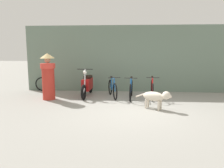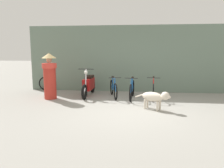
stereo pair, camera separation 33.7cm
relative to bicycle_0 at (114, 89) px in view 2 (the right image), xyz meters
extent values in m
plane|color=gray|center=(0.75, -1.89, -0.33)|extent=(60.00, 60.00, 0.00)
cube|color=slate|center=(0.75, 1.37, 1.09)|extent=(9.28, 0.20, 2.84)
torus|color=black|center=(0.13, -0.48, -0.02)|extent=(0.21, 0.61, 0.62)
torus|color=black|center=(-0.13, 0.48, -0.02)|extent=(0.21, 0.61, 0.62)
cylinder|color=#1959A5|center=(0.03, -0.11, 0.18)|extent=(0.15, 0.48, 0.52)
cylinder|color=#1959A5|center=(-0.04, 0.16, 0.16)|extent=(0.06, 0.13, 0.47)
cylinder|color=#1959A5|center=(0.02, -0.06, 0.41)|extent=(0.17, 0.56, 0.06)
cylinder|color=#1959A5|center=(-0.08, 0.30, -0.05)|extent=(0.12, 0.37, 0.07)
cylinder|color=#1959A5|center=(-0.09, 0.34, 0.19)|extent=(0.10, 0.29, 0.43)
cylinder|color=#1959A5|center=(0.11, -0.41, 0.20)|extent=(0.07, 0.18, 0.46)
cube|color=black|center=(-0.06, 0.21, 0.43)|extent=(0.11, 0.19, 0.05)
cylinder|color=black|center=(0.09, -0.34, 0.47)|extent=(0.45, 0.14, 0.02)
torus|color=black|center=(0.67, -0.67, -0.02)|extent=(0.09, 0.64, 0.63)
torus|color=black|center=(0.74, 0.31, -0.02)|extent=(0.09, 0.64, 0.63)
cylinder|color=#1959A5|center=(0.70, -0.29, 0.19)|extent=(0.06, 0.49, 0.53)
cylinder|color=#1959A5|center=(0.72, -0.01, 0.17)|extent=(0.04, 0.13, 0.48)
cylinder|color=#1959A5|center=(0.70, -0.24, 0.43)|extent=(0.07, 0.57, 0.06)
cylinder|color=#1959A5|center=(0.73, 0.13, -0.04)|extent=(0.05, 0.37, 0.08)
cylinder|color=#1959A5|center=(0.73, 0.18, 0.20)|extent=(0.05, 0.30, 0.44)
cylinder|color=#1959A5|center=(0.68, -0.60, 0.21)|extent=(0.04, 0.18, 0.47)
cube|color=black|center=(0.72, 0.04, 0.44)|extent=(0.08, 0.18, 0.05)
cylinder|color=black|center=(0.68, -0.52, 0.48)|extent=(0.46, 0.05, 0.02)
torus|color=black|center=(1.46, -0.56, -0.01)|extent=(0.09, 0.64, 0.64)
torus|color=black|center=(1.53, 0.42, -0.01)|extent=(0.09, 0.64, 0.64)
cylinder|color=red|center=(1.49, -0.18, 0.20)|extent=(0.06, 0.49, 0.53)
cylinder|color=red|center=(1.51, 0.10, 0.18)|extent=(0.04, 0.13, 0.49)
cylinder|color=red|center=(1.49, -0.13, 0.44)|extent=(0.07, 0.57, 0.06)
cylinder|color=red|center=(1.52, 0.24, -0.04)|extent=(0.05, 0.37, 0.08)
cylinder|color=red|center=(1.52, 0.29, 0.20)|extent=(0.05, 0.30, 0.45)
cylinder|color=red|center=(1.46, -0.49, 0.22)|extent=(0.04, 0.18, 0.47)
cube|color=black|center=(1.51, 0.15, 0.45)|extent=(0.08, 0.18, 0.05)
cylinder|color=black|center=(1.47, -0.42, 0.49)|extent=(0.46, 0.06, 0.02)
torus|color=black|center=(-1.01, -0.52, -0.05)|extent=(0.11, 0.57, 0.57)
torus|color=black|center=(-0.98, 0.83, -0.05)|extent=(0.11, 0.57, 0.57)
cube|color=maroon|center=(-1.00, 0.16, 0.15)|extent=(0.30, 0.93, 0.43)
cube|color=black|center=(-1.00, 0.32, 0.41)|extent=(0.25, 0.59, 0.10)
cylinder|color=silver|center=(-1.01, -0.27, 0.45)|extent=(0.05, 0.15, 0.62)
cylinder|color=silver|center=(-1.01, -0.42, 0.05)|extent=(0.05, 0.23, 0.22)
cylinder|color=black|center=(-1.01, -0.22, 0.76)|extent=(0.58, 0.04, 0.03)
sphere|color=silver|center=(-1.01, -0.25, 0.64)|extent=(0.14, 0.14, 0.14)
ellipsoid|color=beige|center=(1.36, -1.59, 0.06)|extent=(0.74, 0.62, 0.29)
cylinder|color=beige|center=(1.59, -1.64, -0.19)|extent=(0.09, 0.09, 0.29)
cylinder|color=beige|center=(1.50, -1.78, -0.19)|extent=(0.09, 0.09, 0.29)
cylinder|color=beige|center=(1.23, -1.41, -0.19)|extent=(0.09, 0.09, 0.29)
cylinder|color=beige|center=(1.14, -1.54, -0.19)|extent=(0.09, 0.09, 0.29)
sphere|color=beige|center=(1.71, -1.82, 0.14)|extent=(0.34, 0.34, 0.24)
ellipsoid|color=beige|center=(1.80, -1.87, 0.12)|extent=(0.17, 0.15, 0.09)
cylinder|color=beige|center=(0.97, -1.34, 0.03)|extent=(0.27, 0.20, 0.16)
cylinder|color=#B72D23|center=(-2.31, -0.51, 0.33)|extent=(0.63, 0.63, 1.32)
cylinder|color=#D63C32|center=(-2.31, -0.51, 0.90)|extent=(0.74, 0.74, 0.18)
sphere|color=tan|center=(-2.31, -0.51, 1.11)|extent=(0.29, 0.29, 0.21)
cone|color=tan|center=(-2.31, -0.51, 1.26)|extent=(0.74, 0.74, 0.18)
torus|color=black|center=(-3.20, 1.13, -0.02)|extent=(0.62, 0.10, 0.62)
camera|label=1|loc=(0.56, -8.20, 1.45)|focal=35.00mm
camera|label=2|loc=(0.90, -8.16, 1.45)|focal=35.00mm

